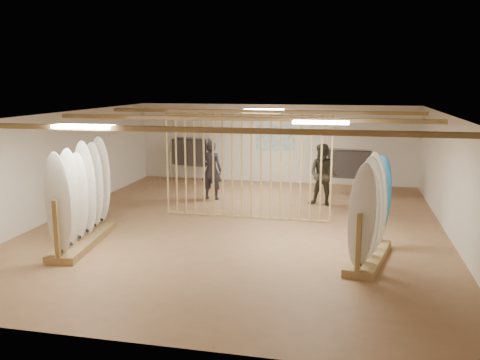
% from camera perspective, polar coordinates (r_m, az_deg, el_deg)
% --- Properties ---
extents(floor, '(12.00, 12.00, 0.00)m').
position_cam_1_polar(floor, '(12.89, 0.00, -5.24)').
color(floor, '#9E724C').
rests_on(floor, ground).
extents(ceiling, '(12.00, 12.00, 0.00)m').
position_cam_1_polar(ceiling, '(12.40, 0.00, 7.28)').
color(ceiling, gray).
rests_on(ceiling, ground).
extents(wall_back, '(12.00, 0.00, 12.00)m').
position_cam_1_polar(wall_back, '(18.41, 3.98, 4.10)').
color(wall_back, silver).
rests_on(wall_back, ground).
extents(wall_front, '(12.00, 0.00, 12.00)m').
position_cam_1_polar(wall_front, '(6.99, -10.60, -7.60)').
color(wall_front, silver).
rests_on(wall_front, ground).
extents(wall_left, '(0.00, 12.00, 12.00)m').
position_cam_1_polar(wall_left, '(14.46, -19.75, 1.58)').
color(wall_left, silver).
rests_on(wall_left, ground).
extents(wall_right, '(0.00, 12.00, 12.00)m').
position_cam_1_polar(wall_right, '(12.51, 22.98, -0.03)').
color(wall_right, silver).
rests_on(wall_right, ground).
extents(ceiling_slats, '(9.50, 6.12, 0.10)m').
position_cam_1_polar(ceiling_slats, '(12.40, 0.00, 6.91)').
color(ceiling_slats, '#9A7846').
rests_on(ceiling_slats, ground).
extents(light_panels, '(1.20, 0.35, 0.06)m').
position_cam_1_polar(light_panels, '(12.40, 0.00, 7.00)').
color(light_panels, white).
rests_on(light_panels, ground).
extents(bamboo_partition, '(4.45, 0.05, 2.78)m').
position_cam_1_polar(bamboo_partition, '(13.34, 0.73, 1.49)').
color(bamboo_partition, tan).
rests_on(bamboo_partition, ground).
extents(poster, '(1.40, 0.03, 0.90)m').
position_cam_1_polar(poster, '(18.37, 3.98, 4.71)').
color(poster, '#3787C3').
rests_on(poster, ground).
extents(rack_left, '(0.99, 2.83, 2.23)m').
position_cam_1_polar(rack_left, '(11.84, -17.31, -3.38)').
color(rack_left, '#9A7846').
rests_on(rack_left, floor).
extents(rack_right, '(1.04, 2.26, 2.09)m').
position_cam_1_polar(rack_right, '(10.58, 14.36, -5.23)').
color(rack_right, '#9A7846').
rests_on(rack_right, floor).
extents(clothing_rack_a, '(1.52, 0.70, 1.66)m').
position_cam_1_polar(clothing_rack_a, '(18.54, -5.46, 3.13)').
color(clothing_rack_a, silver).
rests_on(clothing_rack_a, floor).
extents(clothing_rack_b, '(1.44, 0.47, 1.54)m').
position_cam_1_polar(clothing_rack_b, '(16.61, 12.17, 1.75)').
color(clothing_rack_b, silver).
rests_on(clothing_rack_b, floor).
extents(shopper_a, '(0.80, 0.58, 2.08)m').
position_cam_1_polar(shopper_a, '(15.66, -3.24, 1.56)').
color(shopper_a, '#25232A').
rests_on(shopper_a, floor).
extents(shopper_b, '(1.15, 0.99, 2.07)m').
position_cam_1_polar(shopper_b, '(15.01, 9.35, 1.01)').
color(shopper_b, '#333128').
rests_on(shopper_b, floor).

